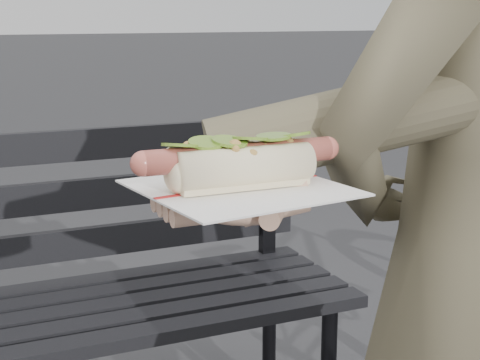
{
  "coord_description": "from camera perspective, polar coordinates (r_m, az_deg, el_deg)",
  "views": [
    {
      "loc": [
        -0.29,
        -0.77,
        1.16
      ],
      "look_at": [
        0.0,
        -0.11,
        0.99
      ],
      "focal_mm": 55.0,
      "sensor_mm": 36.0,
      "label": 1
    }
  ],
  "objects": [
    {
      "name": "park_bench",
      "position": [
        1.83,
        -15.98,
        -7.92
      ],
      "size": [
        1.5,
        0.44,
        0.88
      ],
      "color": "black",
      "rests_on": "ground"
    },
    {
      "name": "held_hotdog",
      "position": [
        0.89,
        9.97,
        4.16
      ],
      "size": [
        0.64,
        0.32,
        0.2
      ],
      "color": "brown"
    },
    {
      "name": "person",
      "position": [
        1.11,
        17.62,
        -7.8
      ],
      "size": [
        0.62,
        0.46,
        1.56
      ],
      "primitive_type": "imported",
      "rotation": [
        0.0,
        0.0,
        3.32
      ],
      "color": "brown",
      "rests_on": "ground"
    }
  ]
}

